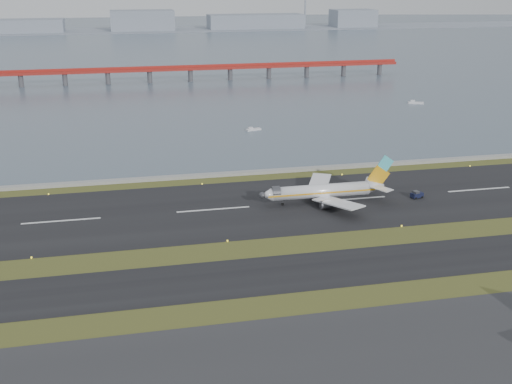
% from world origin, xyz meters
% --- Properties ---
extents(ground, '(1000.00, 1000.00, 0.00)m').
position_xyz_m(ground, '(0.00, 0.00, 0.00)').
color(ground, '#404C1B').
rests_on(ground, ground).
extents(taxiway_strip, '(1000.00, 18.00, 0.10)m').
position_xyz_m(taxiway_strip, '(0.00, -12.00, 0.05)').
color(taxiway_strip, black).
rests_on(taxiway_strip, ground).
extents(runway_strip, '(1000.00, 45.00, 0.10)m').
position_xyz_m(runway_strip, '(0.00, 30.00, 0.05)').
color(runway_strip, black).
rests_on(runway_strip, ground).
extents(seawall, '(1000.00, 2.50, 1.00)m').
position_xyz_m(seawall, '(0.00, 60.00, 0.50)').
color(seawall, gray).
rests_on(seawall, ground).
extents(bay_water, '(1400.00, 800.00, 1.30)m').
position_xyz_m(bay_water, '(0.00, 460.00, 0.00)').
color(bay_water, '#485967').
rests_on(bay_water, ground).
extents(red_pier, '(260.00, 5.00, 10.20)m').
position_xyz_m(red_pier, '(20.00, 250.00, 7.28)').
color(red_pier, maroon).
rests_on(red_pier, ground).
extents(far_shoreline, '(1400.00, 80.00, 60.50)m').
position_xyz_m(far_shoreline, '(13.62, 620.00, 6.07)').
color(far_shoreline, gray).
rests_on(far_shoreline, ground).
extents(airliner, '(38.52, 32.89, 12.80)m').
position_xyz_m(airliner, '(31.80, 29.17, 3.46)').
color(airliner, white).
rests_on(airliner, ground).
extents(pushback_tug, '(3.83, 2.81, 2.20)m').
position_xyz_m(pushback_tug, '(58.44, 26.98, 1.07)').
color(pushback_tug, black).
rests_on(pushback_tug, ground).
extents(workboat_near, '(6.59, 3.62, 1.53)m').
position_xyz_m(workboat_near, '(30.02, 118.73, 0.48)').
color(workboat_near, silver).
rests_on(workboat_near, ground).
extents(workboat_far, '(7.75, 4.65, 1.80)m').
position_xyz_m(workboat_far, '(120.31, 157.11, 0.57)').
color(workboat_far, silver).
rests_on(workboat_far, ground).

